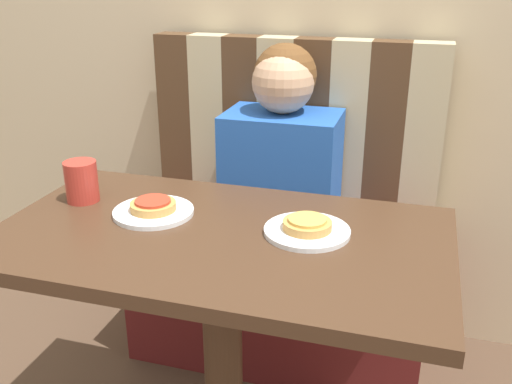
% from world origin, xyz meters
% --- Properties ---
extents(booth_seat, '(1.01, 0.46, 0.48)m').
position_xyz_m(booth_seat, '(0.00, 0.60, 0.24)').
color(booth_seat, '#5B1919').
rests_on(booth_seat, ground_plane).
extents(booth_backrest, '(1.01, 0.09, 0.64)m').
position_xyz_m(booth_backrest, '(-0.00, 0.78, 0.80)').
color(booth_backrest, '#4C331E').
rests_on(booth_backrest, booth_seat).
extents(dining_table, '(1.08, 0.62, 0.76)m').
position_xyz_m(dining_table, '(0.00, 0.00, 0.65)').
color(dining_table, '#422B1C').
rests_on(dining_table, ground_plane).
extents(person, '(0.37, 0.25, 0.64)m').
position_xyz_m(person, '(0.00, 0.61, 0.78)').
color(person, '#2356B2').
rests_on(person, booth_seat).
extents(plate_left, '(0.20, 0.20, 0.01)m').
position_xyz_m(plate_left, '(-0.20, 0.05, 0.76)').
color(plate_left, white).
rests_on(plate_left, dining_table).
extents(plate_right, '(0.20, 0.20, 0.01)m').
position_xyz_m(plate_right, '(0.20, 0.05, 0.76)').
color(plate_right, white).
rests_on(plate_right, dining_table).
extents(pizza_left, '(0.12, 0.12, 0.03)m').
position_xyz_m(pizza_left, '(-0.20, 0.05, 0.78)').
color(pizza_left, '#C68E47').
rests_on(pizza_left, plate_left).
extents(pizza_right, '(0.12, 0.12, 0.03)m').
position_xyz_m(pizza_right, '(0.20, 0.05, 0.78)').
color(pizza_right, '#C68E47').
rests_on(pizza_right, plate_right).
extents(drinking_cup, '(0.09, 0.09, 0.11)m').
position_xyz_m(drinking_cup, '(-0.42, 0.08, 0.81)').
color(drinking_cup, '#B23328').
rests_on(drinking_cup, dining_table).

